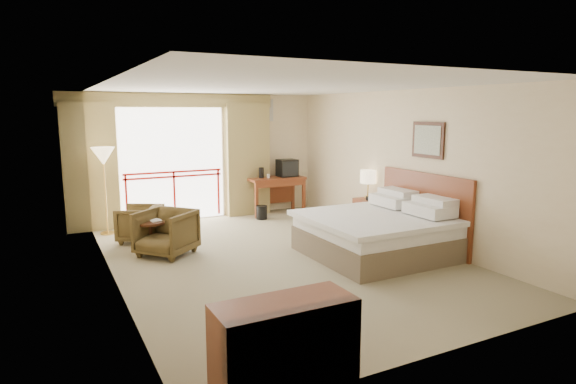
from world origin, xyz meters
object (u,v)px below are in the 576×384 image
armchair_near (167,255)px  nightstand (369,215)px  desk (274,185)px  tv (287,168)px  table_lamp (368,177)px  side_table (151,231)px  dresser (285,347)px  bed (378,232)px  wastebasket (262,212)px  floor_lamp (103,160)px  armchair_far (141,241)px

armchair_near → nightstand: bearing=47.2°
desk → tv: 0.49m
table_lamp → desk: (-0.95, 2.26, -0.39)m
armchair_near → side_table: bearing=176.8°
armchair_near → dresser: bearing=-41.2°
bed → armchair_near: 3.47m
wastebasket → dresser: size_ratio=0.25×
table_lamp → tv: (-0.65, 2.19, -0.01)m
bed → desk: size_ratio=1.65×
nightstand → floor_lamp: (-4.63, 2.05, 1.12)m
table_lamp → tv: tv is taller
nightstand → desk: bearing=113.1°
table_lamp → floor_lamp: 5.06m
desk → wastebasket: bearing=-143.2°
nightstand → armchair_near: (-3.95, 0.15, -0.31)m
tv → wastebasket: tv is taller
bed → desk: (-0.07, 3.75, 0.28)m
desk → dresser: desk is taller
wastebasket → tv: bearing=25.1°
table_lamp → armchair_far: table_lamp is taller
tv → armchair_far: 3.81m
desk → armchair_far: size_ratio=1.79×
bed → dresser: size_ratio=1.79×
side_table → dresser: dresser is taller
nightstand → side_table: size_ratio=1.19×
floor_lamp → nightstand: bearing=-23.8°
nightstand → armchair_near: bearing=178.5°
wastebasket → armchair_far: (-2.69, -0.65, -0.15)m
nightstand → tv: 2.45m
desk → dresser: (-3.05, -6.52, -0.26)m
table_lamp → tv: 2.29m
armchair_far → dresser: bearing=30.7°
tv → dresser: (-3.35, -6.45, -0.64)m
desk → wastebasket: desk is taller
bed → nightstand: 1.69m
desk → tv: tv is taller
armchair_near → floor_lamp: 2.47m
tv → armchair_far: size_ratio=0.61×
nightstand → wastebasket: (-1.48, 1.86, -0.16)m
nightstand → bed: bearing=-121.0°
armchair_far → side_table: size_ratio=1.38×
bed → armchair_near: bearing=152.6°
table_lamp → desk: 2.48m
bed → wastebasket: bed is taller
table_lamp → desk: size_ratio=0.42×
armchair_near → bed: bearing=22.0°
tv → floor_lamp: 4.00m
nightstand → dresser: 5.81m
armchair_far → armchair_near: size_ratio=0.88×
side_table → floor_lamp: (-0.49, 1.64, 1.07)m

